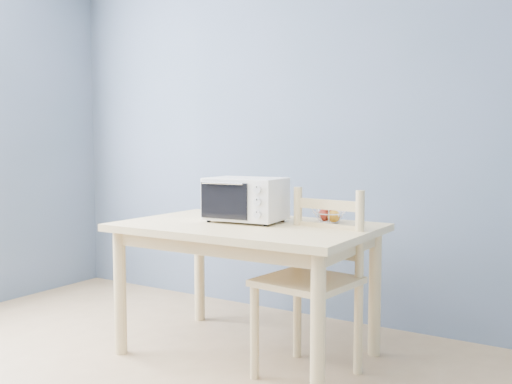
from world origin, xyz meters
The scene contains 5 objects.
room centered at (0.00, 0.00, 1.30)m, with size 4.01×4.51×2.61m.
dining_table centered at (0.17, 1.38, 0.65)m, with size 1.40×0.90×0.75m.
toaster_oven centered at (0.11, 1.44, 0.88)m, with size 0.45×0.35×0.25m.
fruit_basket centered at (0.54, 1.67, 0.81)m, with size 0.31×0.31×0.12m.
dining_chair centered at (0.61, 1.32, 0.47)m, with size 0.50×0.50×0.96m.
Camera 1 is at (1.88, -1.29, 1.19)m, focal length 40.00 mm.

